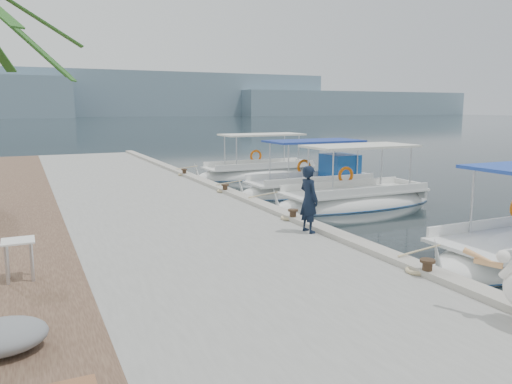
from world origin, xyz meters
The scene contains 11 objects.
ground centered at (0.00, 0.00, 0.00)m, with size 400.00×400.00×0.00m, color black.
concrete_quay centered at (-3.00, 5.00, 0.25)m, with size 6.00×40.00×0.50m, color gray.
quay_curb centered at (-0.22, 5.00, 0.56)m, with size 0.44×40.00×0.12m, color #9C978A.
distant_hills centered at (29.61, 201.49, 7.61)m, with size 330.00×60.00×18.00m.
fishing_caique_c centered at (3.94, 4.55, 0.13)m, with size 6.70×2.16×2.83m.
fishing_caique_d centered at (3.97, 7.56, 0.20)m, with size 6.54×2.17×2.83m.
fishing_caique_e centered at (4.09, 13.00, 0.12)m, with size 7.00×2.13×2.83m.
mooring_bollards centered at (-0.35, 1.50, 0.69)m, with size 0.28×20.28×0.33m.
fisherman centered at (-0.60, 0.28, 1.33)m, with size 0.61×0.40×1.66m, color black.
tarp_bundle centered at (-7.29, -3.39, 0.70)m, with size 1.10×0.90×0.40m, color slate.
folding_table centered at (-7.08, -0.51, 1.02)m, with size 0.55×0.55×0.73m.
Camera 1 is at (-6.88, -10.08, 3.55)m, focal length 35.00 mm.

